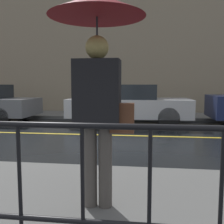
% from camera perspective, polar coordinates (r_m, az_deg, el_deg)
% --- Properties ---
extents(ground_plane, '(80.00, 80.00, 0.00)m').
position_cam_1_polar(ground_plane, '(7.45, -4.50, -4.95)').
color(ground_plane, black).
extents(sidewalk_near, '(28.00, 2.81, 0.13)m').
position_cam_1_polar(sidewalk_near, '(3.29, -22.10, -18.51)').
color(sidewalk_near, '#60605E').
rests_on(sidewalk_near, ground_plane).
extents(sidewalk_far, '(28.00, 2.19, 0.13)m').
position_cam_1_polar(sidewalk_far, '(11.59, -0.15, -0.73)').
color(sidewalk_far, '#60605E').
rests_on(sidewalk_far, ground_plane).
extents(lane_marking, '(25.20, 0.12, 0.01)m').
position_cam_1_polar(lane_marking, '(7.45, -4.50, -4.92)').
color(lane_marking, gold).
rests_on(lane_marking, ground_plane).
extents(building_storefront, '(28.00, 0.30, 6.19)m').
position_cam_1_polar(building_storefront, '(12.87, 0.60, 13.47)').
color(building_storefront, gray).
rests_on(building_storefront, ground_plane).
extents(pedestrian, '(0.97, 0.97, 2.16)m').
position_cam_1_polar(pedestrian, '(2.68, -3.13, 13.63)').
color(pedestrian, '#4C4742').
rests_on(pedestrian, sidewalk_near).
extents(car_silver, '(4.21, 1.84, 1.41)m').
position_cam_1_polar(car_silver, '(9.28, 3.52, 1.78)').
color(car_silver, '#B2B5BA').
rests_on(car_silver, ground_plane).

